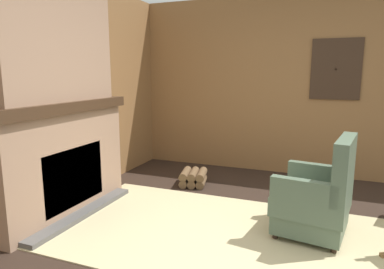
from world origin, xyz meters
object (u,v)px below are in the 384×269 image
at_px(armchair, 317,200).
at_px(oil_lamp_vase, 6,97).
at_px(firewood_stack, 193,178).
at_px(decorative_plate_on_mantel, 45,90).
at_px(storage_case, 87,92).

bearing_deg(armchair, oil_lamp_vase, 29.71).
relative_size(firewood_stack, decorative_plate_on_mantel, 1.93).
height_order(storage_case, decorative_plate_on_mantel, decorative_plate_on_mantel).
xyz_separation_m(armchair, firewood_stack, (-1.62, 0.95, -0.25)).
relative_size(armchair, decorative_plate_on_mantel, 4.01).
bearing_deg(armchair, decorative_plate_on_mantel, 20.13).
height_order(oil_lamp_vase, storage_case, oil_lamp_vase).
bearing_deg(storage_case, armchair, -2.24).
relative_size(oil_lamp_vase, storage_case, 0.86).
xyz_separation_m(armchair, storage_case, (-2.66, 0.10, 0.95)).
height_order(armchair, firewood_stack, armchair).
distance_m(storage_case, decorative_plate_on_mantel, 0.64).
relative_size(armchair, storage_case, 3.46).
relative_size(armchair, oil_lamp_vase, 4.04).
bearing_deg(firewood_stack, armchair, -30.50).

